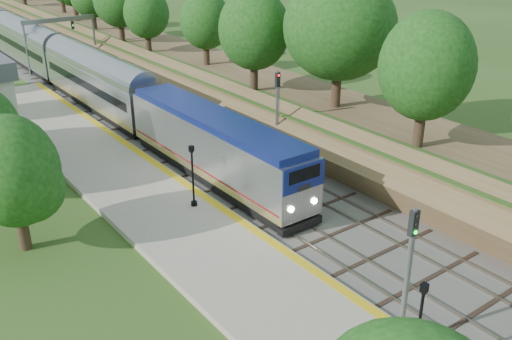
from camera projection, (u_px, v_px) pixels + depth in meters
ground at (436, 317)px, 25.79m from camera, size 320.00×320.00×0.00m
trackbed at (47, 63)px, 70.93m from camera, size 9.50×170.00×0.28m
platform at (165, 212)px, 34.63m from camera, size 6.40×68.00×0.38m
yellow_stripe at (205, 197)px, 36.11m from camera, size 0.55×68.00×0.01m
embankment at (109, 40)px, 74.72m from camera, size 10.64×170.00×11.70m
signal_gantry at (60, 30)px, 65.59m from camera, size 8.40×0.38×6.20m
trees_behind_platform at (30, 144)px, 33.05m from camera, size 7.82×53.32×7.21m
train at (7, 36)px, 75.65m from camera, size 3.04×121.90×4.47m
lamppost_mid at (418, 331)px, 21.67m from camera, size 0.39×0.39×3.93m
lamppost_far at (193, 179)px, 34.31m from camera, size 0.39×0.39×3.93m
signal_platform at (409, 262)px, 22.32m from camera, size 0.36×0.29×6.20m
signal_farside at (277, 104)px, 41.81m from camera, size 0.35×0.28×6.40m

